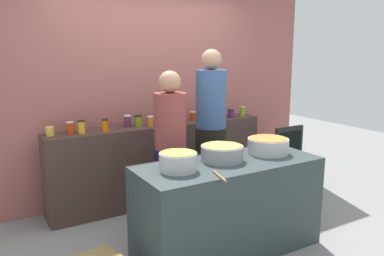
{
  "coord_description": "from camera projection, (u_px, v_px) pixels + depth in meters",
  "views": [
    {
      "loc": [
        -1.99,
        -3.01,
        1.86
      ],
      "look_at": [
        0.0,
        0.35,
        1.05
      ],
      "focal_mm": 36.36,
      "sensor_mm": 36.0,
      "label": 1
    }
  ],
  "objects": [
    {
      "name": "preserve_jar_9",
      "position": [
        182.0,
        119.0,
        4.71
      ],
      "size": [
        0.07,
        0.07,
        0.11
      ],
      "color": "red",
      "rests_on": "display_shelf"
    },
    {
      "name": "storefront_wall",
      "position": [
        147.0,
        77.0,
        4.82
      ],
      "size": [
        4.8,
        0.12,
        3.0
      ],
      "primitive_type": "cube",
      "color": "#A05A53",
      "rests_on": "ground"
    },
    {
      "name": "cooking_pot_right",
      "position": [
        268.0,
        146.0,
        3.75
      ],
      "size": [
        0.39,
        0.39,
        0.15
      ],
      "color": "#B7B7BC",
      "rests_on": "prep_table"
    },
    {
      "name": "cook_with_tongs",
      "position": [
        171.0,
        162.0,
        3.84
      ],
      "size": [
        0.32,
        0.32,
        1.65
      ],
      "color": "black",
      "rests_on": "ground"
    },
    {
      "name": "preserve_jar_7",
      "position": [
        162.0,
        121.0,
        4.59
      ],
      "size": [
        0.07,
        0.07,
        0.11
      ],
      "color": "#3C5B27",
      "rests_on": "display_shelf"
    },
    {
      "name": "preserve_jar_6",
      "position": [
        151.0,
        121.0,
        4.52
      ],
      "size": [
        0.07,
        0.07,
        0.12
      ],
      "color": "orange",
      "rests_on": "display_shelf"
    },
    {
      "name": "ground",
      "position": [
        210.0,
        236.0,
        3.9
      ],
      "size": [
        12.0,
        12.0,
        0.0
      ],
      "primitive_type": "plane",
      "color": "gray"
    },
    {
      "name": "preserve_jar_13",
      "position": [
        231.0,
        114.0,
        5.08
      ],
      "size": [
        0.08,
        0.08,
        0.11
      ],
      "color": "#4F1F5B",
      "rests_on": "display_shelf"
    },
    {
      "name": "preserve_jar_10",
      "position": [
        193.0,
        116.0,
        4.9
      ],
      "size": [
        0.08,
        0.08,
        0.11
      ],
      "color": "#B13211",
      "rests_on": "display_shelf"
    },
    {
      "name": "preserve_jar_5",
      "position": [
        138.0,
        121.0,
        4.51
      ],
      "size": [
        0.09,
        0.09,
        0.13
      ],
      "color": "olive",
      "rests_on": "display_shelf"
    },
    {
      "name": "preserve_jar_8",
      "position": [
        169.0,
        118.0,
        4.69
      ],
      "size": [
        0.09,
        0.09,
        0.14
      ],
      "color": "#502655",
      "rests_on": "display_shelf"
    },
    {
      "name": "prep_table",
      "position": [
        228.0,
        207.0,
        3.57
      ],
      "size": [
        1.7,
        0.7,
        0.85
      ],
      "primitive_type": "cube",
      "color": "#2E3A3B",
      "rests_on": "ground"
    },
    {
      "name": "chalkboard_sign",
      "position": [
        288.0,
        158.0,
        5.11
      ],
      "size": [
        0.46,
        0.05,
        0.86
      ],
      "color": "black",
      "rests_on": "ground"
    },
    {
      "name": "preserve_jar_3",
      "position": [
        105.0,
        125.0,
        4.22
      ],
      "size": [
        0.07,
        0.07,
        0.14
      ],
      "color": "#DB6506",
      "rests_on": "display_shelf"
    },
    {
      "name": "preserve_jar_11",
      "position": [
        209.0,
        114.0,
        5.01
      ],
      "size": [
        0.08,
        0.08,
        0.12
      ],
      "color": "orange",
      "rests_on": "display_shelf"
    },
    {
      "name": "preserve_jar_2",
      "position": [
        81.0,
        127.0,
        4.15
      ],
      "size": [
        0.08,
        0.08,
        0.14
      ],
      "color": "gold",
      "rests_on": "display_shelf"
    },
    {
      "name": "preserve_jar_14",
      "position": [
        243.0,
        111.0,
        5.2
      ],
      "size": [
        0.07,
        0.07,
        0.13
      ],
      "color": "olive",
      "rests_on": "display_shelf"
    },
    {
      "name": "preserve_jar_4",
      "position": [
        128.0,
        121.0,
        4.49
      ],
      "size": [
        0.08,
        0.08,
        0.14
      ],
      "color": "#57284D",
      "rests_on": "display_shelf"
    },
    {
      "name": "cooking_pot_left",
      "position": [
        178.0,
        162.0,
        3.22
      ],
      "size": [
        0.32,
        0.32,
        0.16
      ],
      "color": "#B7B7BC",
      "rests_on": "prep_table"
    },
    {
      "name": "cooking_pot_center",
      "position": [
        222.0,
        153.0,
        3.51
      ],
      "size": [
        0.39,
        0.39,
        0.14
      ],
      "color": "gray",
      "rests_on": "prep_table"
    },
    {
      "name": "wooden_spoon",
      "position": [
        220.0,
        176.0,
        3.06
      ],
      "size": [
        0.07,
        0.26,
        0.02
      ],
      "primitive_type": "cylinder",
      "rotation": [
        1.57,
        0.0,
        2.92
      ],
      "color": "#9E703D",
      "rests_on": "prep_table"
    },
    {
      "name": "display_shelf",
      "position": [
        161.0,
        163.0,
        4.73
      ],
      "size": [
        2.7,
        0.36,
        0.96
      ],
      "primitive_type": "cube",
      "color": "#433029",
      "rests_on": "ground"
    },
    {
      "name": "preserve_jar_0",
      "position": [
        50.0,
        131.0,
        4.03
      ],
      "size": [
        0.09,
        0.09,
        0.1
      ],
      "color": "gold",
      "rests_on": "display_shelf"
    },
    {
      "name": "cook_in_cap",
      "position": [
        211.0,
        142.0,
        4.25
      ],
      "size": [
        0.34,
        0.34,
        1.85
      ],
      "color": "black",
      "rests_on": "ground"
    },
    {
      "name": "preserve_jar_1",
      "position": [
        70.0,
        128.0,
        4.12
      ],
      "size": [
        0.08,
        0.08,
        0.13
      ],
      "color": "#B8390A",
      "rests_on": "display_shelf"
    },
    {
      "name": "preserve_jar_12",
      "position": [
        220.0,
        114.0,
        5.01
      ],
      "size": [
        0.09,
        0.09,
        0.11
      ],
      "color": "gold",
      "rests_on": "display_shelf"
    }
  ]
}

